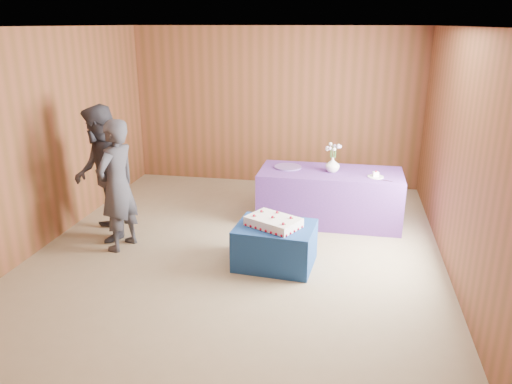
% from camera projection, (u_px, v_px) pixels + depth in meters
% --- Properties ---
extents(ground, '(6.00, 6.00, 0.00)m').
position_uv_depth(ground, '(238.00, 252.00, 6.28)').
color(ground, gray).
rests_on(ground, ground).
extents(room_shell, '(5.04, 6.04, 2.72)m').
position_uv_depth(room_shell, '(237.00, 109.00, 5.70)').
color(room_shell, brown).
rests_on(room_shell, ground).
extents(cake_table, '(0.96, 0.78, 0.50)m').
position_uv_depth(cake_table, '(275.00, 245.00, 5.88)').
color(cake_table, navy).
rests_on(cake_table, ground).
extents(serving_table, '(2.01, 0.92, 0.75)m').
position_uv_depth(serving_table, '(330.00, 196.00, 7.15)').
color(serving_table, '#5F2F83').
rests_on(serving_table, ground).
extents(sheet_cake, '(0.73, 0.65, 0.14)m').
position_uv_depth(sheet_cake, '(273.00, 222.00, 5.77)').
color(sheet_cake, white).
rests_on(sheet_cake, cake_table).
extents(vase, '(0.26, 0.26, 0.21)m').
position_uv_depth(vase, '(332.00, 165.00, 6.98)').
color(vase, silver).
rests_on(vase, serving_table).
extents(flower_spray, '(0.22, 0.22, 0.17)m').
position_uv_depth(flower_spray, '(333.00, 147.00, 6.90)').
color(flower_spray, '#2B6D2D').
rests_on(flower_spray, vase).
extents(platter, '(0.48, 0.48, 0.02)m').
position_uv_depth(platter, '(288.00, 167.00, 7.21)').
color(platter, '#61468D').
rests_on(platter, serving_table).
extents(plate, '(0.27, 0.27, 0.01)m').
position_uv_depth(plate, '(376.00, 177.00, 6.77)').
color(plate, silver).
rests_on(plate, serving_table).
extents(cake_slice, '(0.09, 0.08, 0.09)m').
position_uv_depth(cake_slice, '(376.00, 174.00, 6.75)').
color(cake_slice, white).
rests_on(cake_slice, plate).
extents(knife, '(0.26, 0.09, 0.00)m').
position_uv_depth(knife, '(383.00, 180.00, 6.63)').
color(knife, silver).
rests_on(knife, serving_table).
extents(guest_left, '(0.55, 0.69, 1.66)m').
position_uv_depth(guest_left, '(117.00, 186.00, 6.15)').
color(guest_left, '#34353E').
rests_on(guest_left, ground).
extents(guest_right, '(1.02, 1.08, 1.77)m').
position_uv_depth(guest_right, '(102.00, 174.00, 6.44)').
color(guest_right, '#353640').
rests_on(guest_right, ground).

